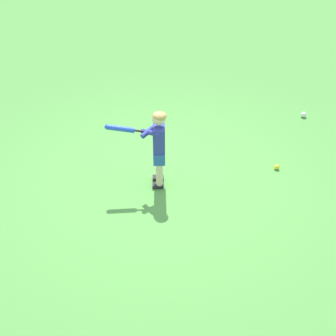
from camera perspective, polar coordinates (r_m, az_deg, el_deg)
The scene contains 4 objects.
ground_plane at distance 6.15m, azimuth -0.86°, elevation -1.15°, with size 40.00×40.00×0.00m, color #519942.
child_batter at distance 5.67m, azimuth -1.46°, elevation 3.28°, with size 0.74×0.43×1.08m.
play_ball_behind_batter at distance 6.47m, azimuth 13.63°, elevation 0.13°, with size 0.07×0.07×0.07m, color yellow.
play_ball_near_batter at distance 7.88m, azimuth 16.83°, elevation 6.50°, with size 0.09×0.09×0.09m, color white.
Camera 1 is at (1.77, 4.61, 3.67)m, focal length 48.06 mm.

